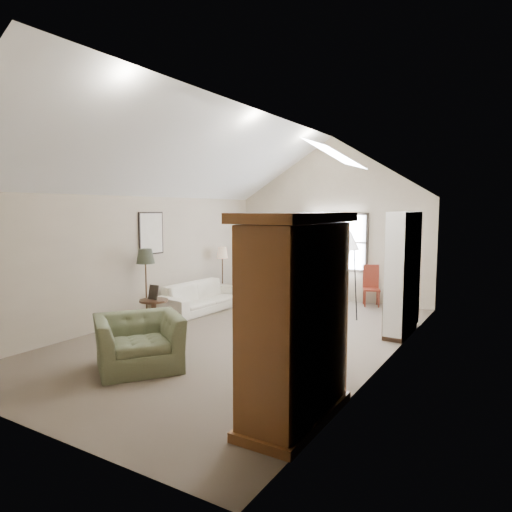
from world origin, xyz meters
The scene contains 18 objects.
room_shell centered at (0.00, 0.00, 3.21)m, with size 5.01×8.01×4.00m.
window centered at (0.10, 3.96, 1.45)m, with size 1.72×0.08×1.42m, color black.
skylight centered at (1.30, 0.90, 3.22)m, with size 0.80×1.20×0.52m, color white, non-canonical shape.
wall_art centered at (-1.88, 1.94, 1.73)m, with size 1.97×3.71×0.88m.
armoire centered at (2.18, -2.40, 1.10)m, with size 0.60×1.50×2.20m, color brown.
tv_alcove centered at (2.34, 1.60, 1.15)m, with size 0.32×1.30×2.10m, color white.
media_console centered at (2.32, 1.60, 0.30)m, with size 0.34×1.18×0.60m, color #382316.
tv_panel centered at (2.32, 1.60, 0.92)m, with size 0.05×0.90×0.55m, color black.
sofa centered at (-1.92, 1.25, 0.31)m, with size 2.15×0.84×0.63m, color white.
armchair_near centered at (-0.41, -2.12, 0.38)m, with size 1.16×1.01×0.75m, color #666F4D.
armchair_far centered at (-1.12, 2.65, 0.42)m, with size 0.90×0.92×0.84m, color #66704E.
coffee_table centered at (-0.15, 1.34, 0.23)m, with size 0.88×0.49×0.45m, color #3D2919.
bowl centered at (-0.15, 1.34, 0.48)m, with size 0.21×0.21×0.05m, color #3D2019.
side_table centered at (-1.82, -0.35, 0.27)m, with size 0.54×0.54×0.54m, color #3C2218.
side_chair centered at (1.14, 3.70, 0.48)m, with size 0.37×0.37×0.95m, color maroon.
tripod_lamp centered at (1.11, 2.02, 0.92)m, with size 0.54×0.54×1.85m, color silver, non-canonical shape.
dark_lamp centered at (-2.20, -0.15, 0.75)m, with size 0.36×0.36×1.50m, color black, non-canonical shape.
tan_lamp centered at (-2.20, 2.45, 0.67)m, with size 0.27×0.27×1.35m, color tan, non-canonical shape.
Camera 1 is at (4.24, -6.63, 2.24)m, focal length 32.00 mm.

